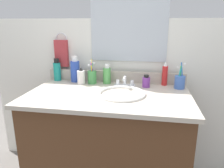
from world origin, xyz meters
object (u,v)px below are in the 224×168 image
(bottle_spray_red, at_px, (165,75))
(bottle_toner_green, at_px, (107,75))
(bottle_lotion_white, at_px, (81,77))
(hand_towel, at_px, (61,53))
(cup_blue_plastic, at_px, (180,82))
(bottle_mouthwash_teal, at_px, (57,70))
(bottle_cream_purple, at_px, (146,82))
(cup_green, at_px, (92,77))
(bottle_shampoo_blue, at_px, (75,71))
(faucet, at_px, (125,83))

(bottle_spray_red, bearing_deg, bottle_toner_green, -176.37)
(bottle_lotion_white, bearing_deg, hand_towel, 148.40)
(cup_blue_plastic, bearing_deg, bottle_lotion_white, -179.53)
(bottle_spray_red, distance_m, cup_blue_plastic, 0.13)
(bottle_mouthwash_teal, bearing_deg, bottle_cream_purple, -5.71)
(bottle_spray_red, relative_size, cup_green, 0.94)
(bottle_lotion_white, bearing_deg, bottle_cream_purple, -0.16)
(bottle_mouthwash_teal, distance_m, bottle_cream_purple, 0.74)
(cup_blue_plastic, distance_m, cup_green, 0.67)
(bottle_shampoo_blue, distance_m, cup_blue_plastic, 0.82)
(bottle_toner_green, distance_m, cup_blue_plastic, 0.56)
(hand_towel, relative_size, bottle_spray_red, 1.19)
(cup_blue_plastic, xyz_separation_m, cup_green, (-0.67, 0.02, 0.01))
(bottle_shampoo_blue, bearing_deg, bottle_cream_purple, -6.14)
(hand_towel, xyz_separation_m, bottle_mouthwash_teal, (-0.03, -0.05, -0.14))
(bottle_lotion_white, relative_size, bottle_spray_red, 0.70)
(faucet, bearing_deg, cup_green, 172.11)
(bottle_spray_red, bearing_deg, cup_blue_plastic, -33.73)
(bottle_lotion_white, relative_size, bottle_toner_green, 0.83)
(hand_towel, xyz_separation_m, bottle_toner_green, (0.40, -0.08, -0.15))
(hand_towel, bearing_deg, cup_green, -19.24)
(bottle_mouthwash_teal, xyz_separation_m, cup_green, (0.31, -0.05, -0.03))
(bottle_spray_red, bearing_deg, bottle_lotion_white, -173.29)
(bottle_shampoo_blue, relative_size, cup_green, 1.07)
(bottle_shampoo_blue, bearing_deg, bottle_lotion_white, -41.51)
(bottle_toner_green, bearing_deg, bottle_spray_red, 3.63)
(bottle_shampoo_blue, xyz_separation_m, cup_green, (0.15, -0.03, -0.04))
(cup_green, bearing_deg, bottle_mouthwash_teal, 171.50)
(bottle_mouthwash_teal, height_order, bottle_cream_purple, bottle_mouthwash_teal)
(bottle_mouthwash_teal, bearing_deg, faucet, -8.22)
(bottle_spray_red, xyz_separation_m, bottle_mouthwash_teal, (-0.88, -0.00, 0.00))
(faucet, xyz_separation_m, cup_blue_plastic, (0.40, 0.02, 0.02))
(bottle_spray_red, height_order, bottle_mouthwash_teal, same)
(cup_green, bearing_deg, bottle_shampoo_blue, 166.96)
(bottle_shampoo_blue, relative_size, bottle_toner_green, 1.35)
(bottle_shampoo_blue, distance_m, bottle_mouthwash_teal, 0.16)
(bottle_spray_red, xyz_separation_m, bottle_cream_purple, (-0.14, -0.08, -0.04))
(bottle_mouthwash_teal, bearing_deg, hand_towel, 64.78)
(hand_towel, bearing_deg, bottle_mouthwash_teal, -115.22)
(bottle_cream_purple, xyz_separation_m, cup_green, (-0.43, 0.03, 0.01))
(faucet, relative_size, cup_blue_plastic, 0.82)
(bottle_shampoo_blue, bearing_deg, bottle_toner_green, -2.79)
(hand_towel, height_order, bottle_cream_purple, hand_towel)
(bottle_lotion_white, xyz_separation_m, bottle_shampoo_blue, (-0.07, 0.06, 0.04))
(bottle_lotion_white, height_order, bottle_cream_purple, bottle_lotion_white)
(hand_towel, xyz_separation_m, bottle_cream_purple, (0.71, -0.13, -0.18))
(bottle_cream_purple, xyz_separation_m, cup_blue_plastic, (0.24, 0.01, 0.01))
(bottle_spray_red, relative_size, bottle_mouthwash_teal, 1.00)
(bottle_mouthwash_teal, height_order, cup_green, cup_green)
(faucet, bearing_deg, cup_blue_plastic, 2.43)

